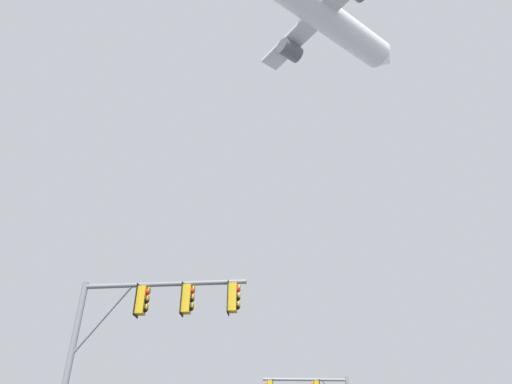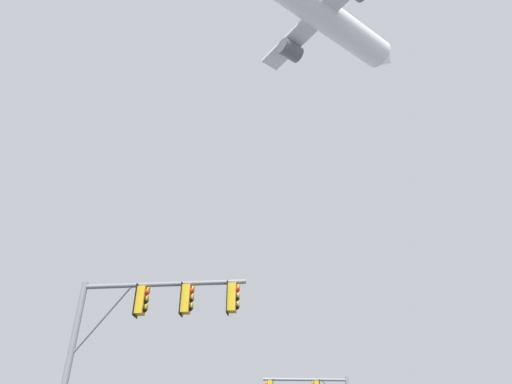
% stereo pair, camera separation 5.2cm
% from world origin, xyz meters
% --- Properties ---
extents(signal_pole_near, '(5.50, 0.68, 6.70)m').
position_xyz_m(signal_pole_near, '(-4.04, 7.39, 5.14)').
color(signal_pole_near, slate).
rests_on(signal_pole_near, ground).
extents(airplane, '(23.73, 19.85, 7.52)m').
position_xyz_m(airplane, '(7.80, 31.30, 51.77)').
color(airplane, white).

